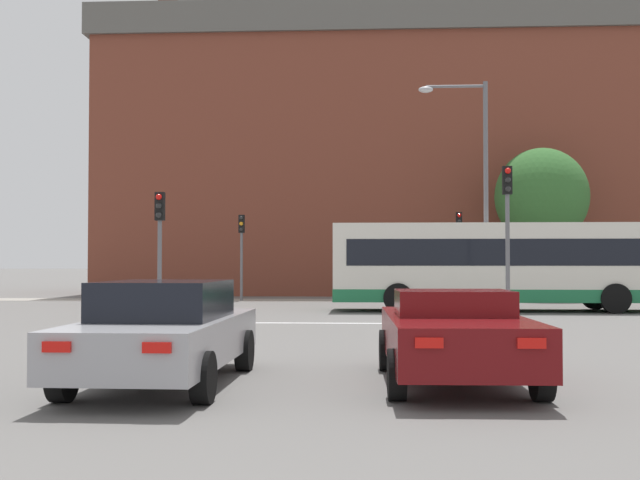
{
  "coord_description": "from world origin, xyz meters",
  "views": [
    {
      "loc": [
        0.7,
        -2.8,
        1.71
      ],
      "look_at": [
        -0.97,
        27.04,
        2.53
      ],
      "focal_mm": 45.0,
      "sensor_mm": 36.0,
      "label": 1
    }
  ],
  "objects_px": {
    "pedestrian_waiting": "(480,276)",
    "traffic_light_near_left": "(160,234)",
    "bus_crossing_lead": "(500,264)",
    "car_saloon_left": "(165,331)",
    "traffic_light_far_left": "(241,242)",
    "car_roadster_right": "(454,335)",
    "street_lamp_junction": "(475,172)",
    "traffic_light_near_right": "(508,218)",
    "traffic_light_far_right": "(459,241)"
  },
  "relations": [
    {
      "from": "traffic_light_far_left",
      "to": "pedestrian_waiting",
      "type": "relative_size",
      "value": 2.09
    },
    {
      "from": "bus_crossing_lead",
      "to": "pedestrian_waiting",
      "type": "distance_m",
      "value": 7.79
    },
    {
      "from": "traffic_light_far_left",
      "to": "traffic_light_far_right",
      "type": "distance_m",
      "value": 9.59
    },
    {
      "from": "bus_crossing_lead",
      "to": "traffic_light_near_right",
      "type": "distance_m",
      "value": 5.66
    },
    {
      "from": "bus_crossing_lead",
      "to": "pedestrian_waiting",
      "type": "bearing_deg",
      "value": 176.88
    },
    {
      "from": "bus_crossing_lead",
      "to": "traffic_light_far_right",
      "type": "distance_m",
      "value": 7.13
    },
    {
      "from": "traffic_light_near_right",
      "to": "pedestrian_waiting",
      "type": "bearing_deg",
      "value": 85.21
    },
    {
      "from": "street_lamp_junction",
      "to": "traffic_light_far_left",
      "type": "bearing_deg",
      "value": 140.04
    },
    {
      "from": "traffic_light_far_right",
      "to": "street_lamp_junction",
      "type": "xyz_separation_m",
      "value": [
        -0.37,
        -7.76,
        2.16
      ]
    },
    {
      "from": "traffic_light_near_right",
      "to": "pedestrian_waiting",
      "type": "xyz_separation_m",
      "value": [
        1.11,
        13.22,
        -1.87
      ]
    },
    {
      "from": "traffic_light_near_right",
      "to": "traffic_light_far_left",
      "type": "xyz_separation_m",
      "value": [
        -9.48,
        12.45,
        -0.38
      ]
    },
    {
      "from": "car_saloon_left",
      "to": "traffic_light_near_right",
      "type": "relative_size",
      "value": 1.1
    },
    {
      "from": "traffic_light_far_left",
      "to": "street_lamp_junction",
      "type": "height_order",
      "value": "street_lamp_junction"
    },
    {
      "from": "traffic_light_far_right",
      "to": "traffic_light_near_left",
      "type": "relative_size",
      "value": 1.06
    },
    {
      "from": "bus_crossing_lead",
      "to": "street_lamp_junction",
      "type": "height_order",
      "value": "street_lamp_junction"
    },
    {
      "from": "traffic_light_far_right",
      "to": "pedestrian_waiting",
      "type": "distance_m",
      "value": 1.99
    },
    {
      "from": "pedestrian_waiting",
      "to": "bus_crossing_lead",
      "type": "bearing_deg",
      "value": 137.43
    },
    {
      "from": "pedestrian_waiting",
      "to": "traffic_light_near_left",
      "type": "bearing_deg",
      "value": 102.15
    },
    {
      "from": "car_roadster_right",
      "to": "bus_crossing_lead",
      "type": "distance_m",
      "value": 17.28
    },
    {
      "from": "car_saloon_left",
      "to": "traffic_light_far_right",
      "type": "distance_m",
      "value": 25.27
    },
    {
      "from": "street_lamp_junction",
      "to": "car_saloon_left",
      "type": "bearing_deg",
      "value": -111.64
    },
    {
      "from": "car_roadster_right",
      "to": "bus_crossing_lead",
      "type": "height_order",
      "value": "bus_crossing_lead"
    },
    {
      "from": "car_roadster_right",
      "to": "traffic_light_near_right",
      "type": "bearing_deg",
      "value": 75.3
    },
    {
      "from": "traffic_light_far_right",
      "to": "pedestrian_waiting",
      "type": "height_order",
      "value": "traffic_light_far_right"
    },
    {
      "from": "traffic_light_near_right",
      "to": "traffic_light_far_right",
      "type": "bearing_deg",
      "value": 89.54
    },
    {
      "from": "traffic_light_near_left",
      "to": "pedestrian_waiting",
      "type": "relative_size",
      "value": 2.02
    },
    {
      "from": "car_saloon_left",
      "to": "car_roadster_right",
      "type": "distance_m",
      "value": 4.05
    },
    {
      "from": "traffic_light_near_right",
      "to": "traffic_light_far_left",
      "type": "relative_size",
      "value": 1.16
    },
    {
      "from": "car_saloon_left",
      "to": "bus_crossing_lead",
      "type": "xyz_separation_m",
      "value": [
        7.49,
        17.2,
        0.89
      ]
    },
    {
      "from": "street_lamp_junction",
      "to": "pedestrian_waiting",
      "type": "xyz_separation_m",
      "value": [
        1.38,
        8.49,
        -3.71
      ]
    },
    {
      "from": "traffic_light_far_right",
      "to": "pedestrian_waiting",
      "type": "relative_size",
      "value": 2.14
    },
    {
      "from": "car_roadster_right",
      "to": "traffic_light_far_left",
      "type": "bearing_deg",
      "value": 104.6
    },
    {
      "from": "car_saloon_left",
      "to": "bus_crossing_lead",
      "type": "height_order",
      "value": "bus_crossing_lead"
    },
    {
      "from": "traffic_light_far_left",
      "to": "pedestrian_waiting",
      "type": "bearing_deg",
      "value": 4.14
    },
    {
      "from": "car_roadster_right",
      "to": "bus_crossing_lead",
      "type": "relative_size",
      "value": 0.39
    },
    {
      "from": "car_saloon_left",
      "to": "traffic_light_near_right",
      "type": "bearing_deg",
      "value": 60.87
    },
    {
      "from": "traffic_light_near_right",
      "to": "street_lamp_junction",
      "type": "relative_size",
      "value": 0.56
    },
    {
      "from": "car_saloon_left",
      "to": "car_roadster_right",
      "type": "bearing_deg",
      "value": 5.21
    },
    {
      "from": "traffic_light_far_left",
      "to": "traffic_light_near_left",
      "type": "bearing_deg",
      "value": -91.38
    },
    {
      "from": "traffic_light_near_left",
      "to": "street_lamp_junction",
      "type": "distance_m",
      "value": 11.13
    },
    {
      "from": "traffic_light_near_right",
      "to": "pedestrian_waiting",
      "type": "relative_size",
      "value": 2.42
    },
    {
      "from": "traffic_light_far_right",
      "to": "traffic_light_near_left",
      "type": "bearing_deg",
      "value": -127.22
    },
    {
      "from": "car_saloon_left",
      "to": "car_roadster_right",
      "type": "height_order",
      "value": "car_saloon_left"
    },
    {
      "from": "car_saloon_left",
      "to": "traffic_light_near_left",
      "type": "distance_m",
      "value": 11.73
    },
    {
      "from": "car_roadster_right",
      "to": "pedestrian_waiting",
      "type": "bearing_deg",
      "value": 79.97
    },
    {
      "from": "traffic_light_near_right",
      "to": "traffic_light_far_right",
      "type": "distance_m",
      "value": 12.49
    },
    {
      "from": "pedestrian_waiting",
      "to": "traffic_light_far_right",
      "type": "bearing_deg",
      "value": 86.52
    },
    {
      "from": "car_saloon_left",
      "to": "traffic_light_far_left",
      "type": "bearing_deg",
      "value": 97.28
    },
    {
      "from": "car_saloon_left",
      "to": "pedestrian_waiting",
      "type": "bearing_deg",
      "value": 73.37
    },
    {
      "from": "traffic_light_far_left",
      "to": "traffic_light_far_right",
      "type": "height_order",
      "value": "traffic_light_far_right"
    }
  ]
}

